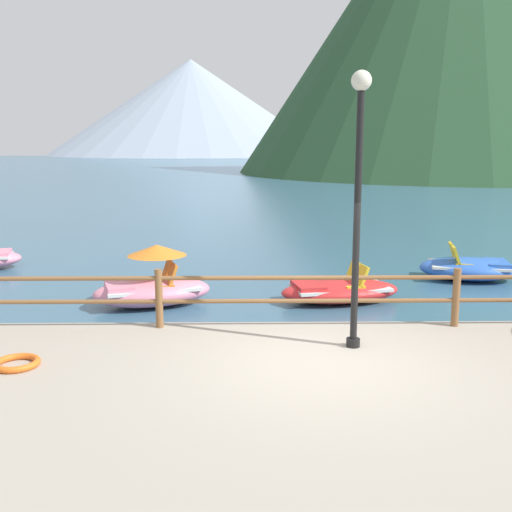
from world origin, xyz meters
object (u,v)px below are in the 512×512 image
object	(u,v)px
pedal_boat_0	(339,290)
pedal_boat_1	(153,285)
lamp_post	(358,185)
life_ring	(17,363)
pedal_boat_3	(469,268)

from	to	relation	value
pedal_boat_0	pedal_boat_1	bearing A→B (deg)	-176.78
lamp_post	life_ring	size ratio (longest dim) A/B	6.36
lamp_post	pedal_boat_0	distance (m)	4.67
lamp_post	pedal_boat_3	world-z (taller)	lamp_post
life_ring	pedal_boat_0	world-z (taller)	pedal_boat_0
pedal_boat_1	pedal_boat_3	world-z (taller)	pedal_boat_1
lamp_post	pedal_boat_1	xyz separation A→B (m)	(-3.49, 3.71, -2.33)
life_ring	pedal_boat_0	distance (m)	6.83
pedal_boat_0	pedal_boat_3	size ratio (longest dim) A/B	1.07
pedal_boat_1	pedal_boat_3	bearing A→B (deg)	16.80
lamp_post	pedal_boat_0	size ratio (longest dim) A/B	1.42
lamp_post	pedal_boat_1	distance (m)	5.60
pedal_boat_0	pedal_boat_3	xyz separation A→B (m)	(3.49, 2.01, 0.04)
life_ring	pedal_boat_1	bearing A→B (deg)	75.89
life_ring	pedal_boat_3	world-z (taller)	pedal_boat_3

